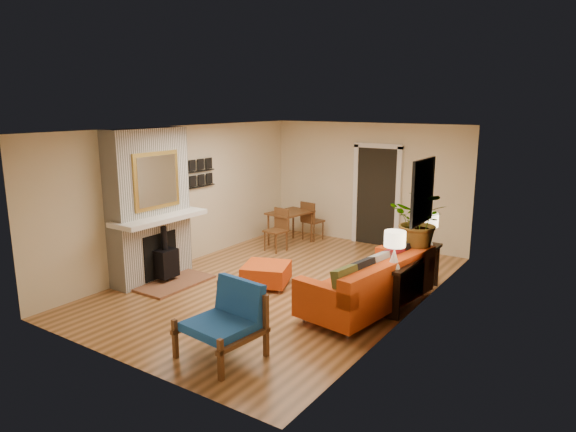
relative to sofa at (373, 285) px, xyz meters
name	(u,v)px	position (x,y,z in m)	size (l,w,h in m)	color
room_shell	(381,193)	(-1.13, 2.79, 0.84)	(6.50, 6.50, 6.50)	#B47745
fireplace	(151,209)	(-3.74, -0.84, 0.84)	(1.09, 1.68, 2.60)	white
sofa	(373,285)	(0.00, 0.00, 0.00)	(1.30, 2.41, 0.90)	silver
ottoman	(266,273)	(-1.92, -0.02, -0.18)	(0.94, 0.94, 0.37)	silver
blue_chair	(228,316)	(-0.89, -2.22, 0.09)	(0.95, 0.93, 0.90)	brown
dining_table	(293,219)	(-2.97, 2.36, 0.18)	(0.83, 1.66, 0.88)	brown
console_table	(412,265)	(0.33, 0.70, 0.18)	(0.34, 1.85, 0.72)	black
lamp_near	(395,245)	(0.33, -0.05, 0.67)	(0.30, 0.30, 0.54)	white
lamp_far	(429,225)	(0.33, 1.37, 0.67)	(0.30, 0.30, 0.54)	white
houseplant	(420,221)	(0.32, 0.98, 0.82)	(0.88, 0.76, 0.98)	#1E5919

